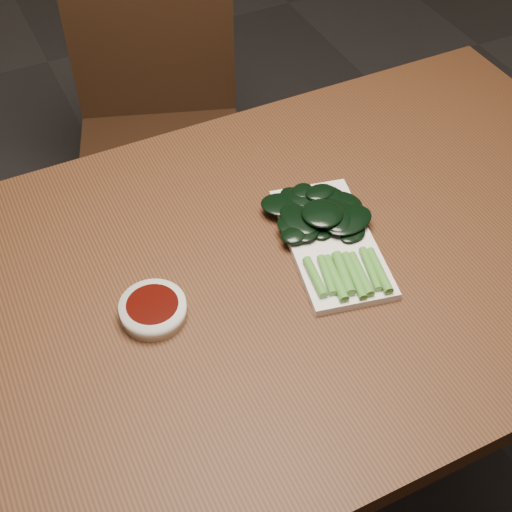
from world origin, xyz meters
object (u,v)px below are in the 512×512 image
at_px(sauce_bowl, 153,310).
at_px(gai_lan, 325,221).
at_px(table, 269,296).
at_px(chair_far, 159,125).
at_px(serving_plate, 331,242).

xyz_separation_m(sauce_bowl, gai_lan, (0.32, 0.04, 0.01)).
relative_size(table, chair_far, 1.57).
distance_m(chair_far, sauce_bowl, 0.87).
bearing_deg(sauce_bowl, serving_plate, 2.03).
xyz_separation_m(serving_plate, gai_lan, (0.01, 0.03, 0.02)).
bearing_deg(table, gai_lan, 15.65).
bearing_deg(serving_plate, gai_lan, 79.90).
bearing_deg(sauce_bowl, gai_lan, 7.65).
bearing_deg(gai_lan, table, -164.35).
bearing_deg(chair_far, serving_plate, -67.68).
distance_m(sauce_bowl, gai_lan, 0.32).
bearing_deg(gai_lan, chair_far, 93.41).
distance_m(chair_far, serving_plate, 0.82).
bearing_deg(sauce_bowl, chair_far, 70.63).
xyz_separation_m(table, chair_far, (0.07, 0.77, -0.19)).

